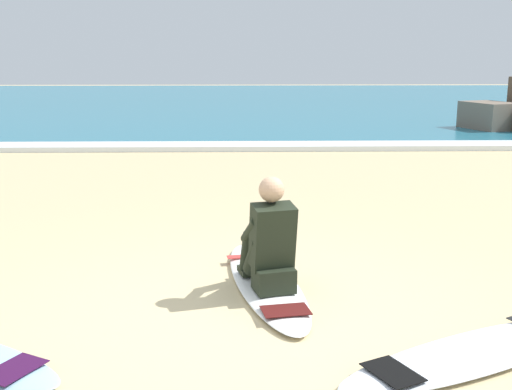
{
  "coord_description": "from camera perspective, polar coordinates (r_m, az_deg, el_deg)",
  "views": [
    {
      "loc": [
        -0.09,
        -4.43,
        1.97
      ],
      "look_at": [
        0.06,
        1.93,
        0.55
      ],
      "focal_mm": 43.85,
      "sensor_mm": 36.0,
      "label": 1
    }
  ],
  "objects": [
    {
      "name": "surfboard_spare_far",
      "position": [
        4.54,
        19.33,
        -13.42
      ],
      "size": [
        2.2,
        1.45,
        0.08
      ],
      "color": "silver",
      "rests_on": "ground"
    },
    {
      "name": "surfboard_main",
      "position": [
        5.52,
        0.9,
        -7.95
      ],
      "size": [
        0.9,
        2.31,
        0.08
      ],
      "color": "white",
      "rests_on": "ground"
    },
    {
      "name": "surfer_seated",
      "position": [
        5.21,
        1.24,
        -4.54
      ],
      "size": [
        0.5,
        0.76,
        0.95
      ],
      "color": "black",
      "rests_on": "surfboard_main"
    },
    {
      "name": "breaking_foam",
      "position": [
        13.58,
        -0.95,
        4.46
      ],
      "size": [
        80.0,
        0.9,
        0.11
      ],
      "primitive_type": "cube",
      "color": "white",
      "rests_on": "ground"
    },
    {
      "name": "ground_plane",
      "position": [
        4.85,
        -0.13,
        -11.39
      ],
      "size": [
        80.0,
        80.0,
        0.0
      ],
      "primitive_type": "plane",
      "color": "#CCB584"
    },
    {
      "name": "sea",
      "position": [
        27.21,
        -1.17,
        8.52
      ],
      "size": [
        80.0,
        28.0,
        0.1
      ],
      "primitive_type": "cube",
      "color": "teal",
      "rests_on": "ground"
    }
  ]
}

